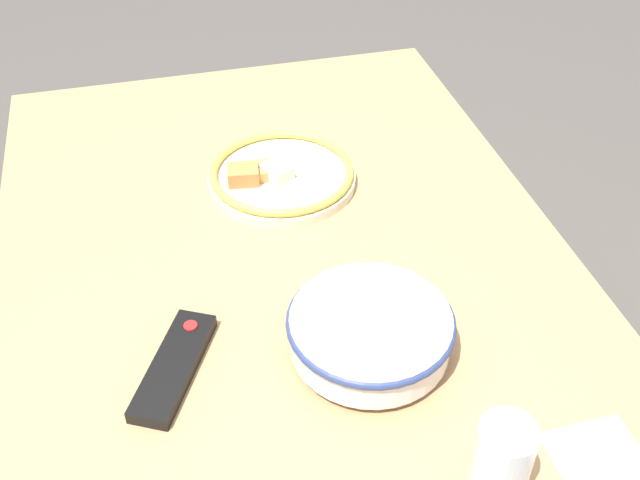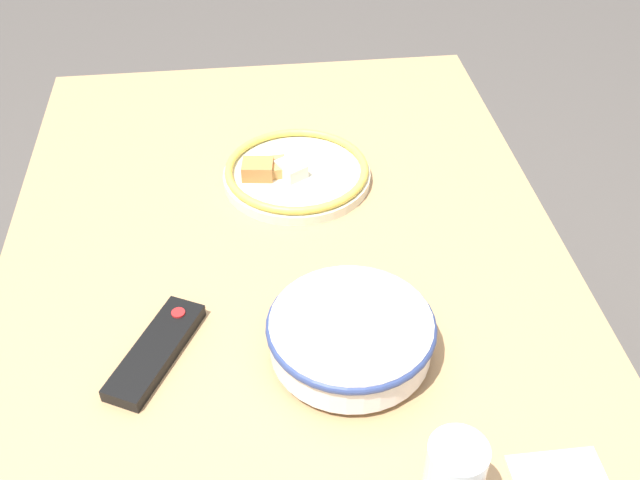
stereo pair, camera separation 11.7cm
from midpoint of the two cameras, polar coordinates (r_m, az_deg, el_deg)
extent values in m
cube|color=tan|center=(1.18, 0.28, -2.79)|extent=(1.35, 0.90, 0.04)
cylinder|color=tan|center=(1.94, 9.30, 2.39)|extent=(0.06, 0.06, 0.69)
cylinder|color=tan|center=(1.89, -13.56, 0.68)|extent=(0.06, 0.06, 0.69)
cylinder|color=silver|center=(1.04, 5.55, -8.64)|extent=(0.10, 0.10, 0.01)
cylinder|color=silver|center=(1.02, 5.67, -7.40)|extent=(0.22, 0.22, 0.06)
cylinder|color=#C67A33|center=(1.02, 5.65, -7.55)|extent=(0.20, 0.20, 0.05)
torus|color=navy|center=(1.00, 5.74, -6.66)|extent=(0.23, 0.23, 0.01)
cylinder|color=beige|center=(1.34, 0.72, 4.78)|extent=(0.26, 0.26, 0.02)
torus|color=gold|center=(1.33, 0.72, 5.34)|extent=(0.26, 0.26, 0.01)
cube|color=#B2753D|center=(1.32, -2.25, 5.30)|extent=(0.05, 0.06, 0.03)
cube|color=tan|center=(1.33, -0.68, 5.50)|extent=(0.05, 0.03, 0.02)
cube|color=silver|center=(1.32, 0.31, 5.32)|extent=(0.06, 0.06, 0.02)
cube|color=black|center=(1.05, -9.29, -8.49)|extent=(0.19, 0.14, 0.02)
cylinder|color=red|center=(1.08, -7.72, -5.66)|extent=(0.02, 0.02, 0.00)
camera|label=1|loc=(0.06, -87.14, 2.43)|focal=42.00mm
camera|label=2|loc=(0.06, 92.86, -2.43)|focal=42.00mm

